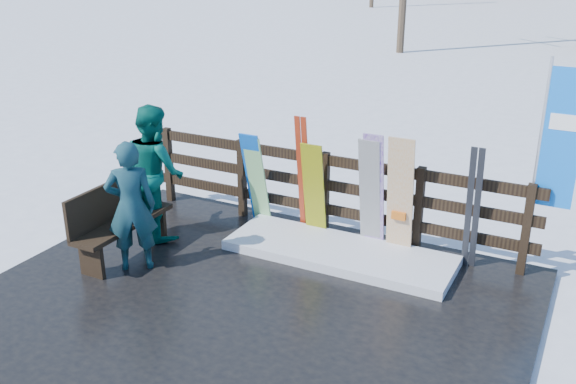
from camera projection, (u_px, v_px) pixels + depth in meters
The scene contains 16 objects.
ground at pixel (242, 313), 7.07m from camera, with size 700.00×700.00×0.00m, color white.
deck at pixel (242, 310), 7.06m from camera, with size 6.00×5.00×0.08m, color black.
fence at pixel (325, 187), 8.63m from camera, with size 5.60×0.10×1.15m.
snow_patch at pixel (339, 253), 8.14m from camera, with size 2.90×1.00×0.12m, color white.
bench at pixel (118, 218), 8.04m from camera, with size 0.41×1.50×0.97m.
snowboard_0 at pixel (256, 179), 8.84m from camera, with size 0.28×0.03×1.41m, color blue.
snowboard_1 at pixel (257, 181), 8.83m from camera, with size 0.26×0.03×1.37m, color silver.
snowboard_2 at pixel (314, 191), 8.46m from camera, with size 0.30×0.03×1.36m, color #F3F304.
snowboard_3 at pixel (374, 193), 8.07m from camera, with size 0.26×0.03×1.61m, color silver.
snowboard_4 at pixel (370, 195), 8.10m from camera, with size 0.27×0.03×1.53m, color black.
snowboard_5 at pixel (400, 198), 7.92m from camera, with size 0.33×0.03×1.59m, color silver.
ski_pair_a at pixel (303, 176), 8.54m from camera, with size 0.16×0.25×1.67m.
ski_pair_b at pixel (473, 209), 7.61m from camera, with size 0.17×0.17×1.57m.
rental_flag at pixel (555, 147), 7.15m from camera, with size 0.45×0.04×2.60m.
person_front at pixel (131, 206), 7.61m from camera, with size 0.59×0.39×1.62m, color #1A5350.
person_back at pixel (155, 171), 8.51m from camera, with size 0.88×0.68×1.80m, color #05584B.
Camera 1 is at (3.23, -5.20, 3.82)m, focal length 40.00 mm.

